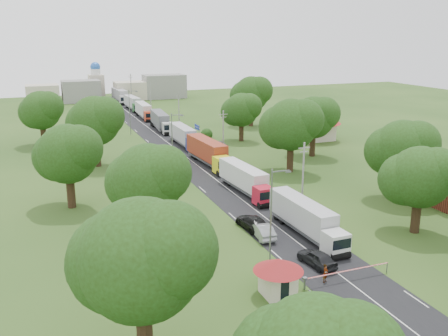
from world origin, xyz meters
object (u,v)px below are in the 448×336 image
info_sign (197,130)px  guard_booth (278,272)px  car_lane_front (317,258)px  pedestrian_near (325,273)px  truck_0 (306,218)px  car_lane_mid (262,231)px  boom_barrier (335,274)px

info_sign → guard_booth: bearing=-101.7°
car_lane_front → pedestrian_near: bearing=63.9°
truck_0 → car_lane_mid: truck_0 is taller
guard_booth → pedestrian_near: 5.32m
boom_barrier → guard_booth: guard_booth is taller
truck_0 → car_lane_mid: 5.16m
guard_booth → car_lane_front: bearing=30.9°
truck_0 → car_lane_front: 7.71m
info_sign → car_lane_front: bearing=-96.3°
info_sign → pedestrian_near: size_ratio=2.36×
info_sign → truck_0: (-3.35, -49.24, -0.97)m
car_lane_mid → pedestrian_near: size_ratio=2.78×
pedestrian_near → car_lane_front: bearing=38.9°
boom_barrier → car_lane_mid: size_ratio=1.91×
boom_barrier → truck_0: size_ratio=0.67×
boom_barrier → pedestrian_near: 0.86m
boom_barrier → car_lane_mid: bearing=97.8°
guard_booth → car_lane_front: (6.20, 3.71, -1.37)m
guard_booth → car_lane_mid: 12.79m
guard_booth → truck_0: bearing=49.9°
guard_booth → info_sign: bearing=78.3°
car_lane_mid → pedestrian_near: (0.94, -11.50, 0.07)m
boom_barrier → car_lane_mid: (-1.64, 12.00, -0.10)m
info_sign → car_lane_mid: 48.75m
boom_barrier → car_lane_front: (0.36, 3.70, -0.10)m
boom_barrier → car_lane_front: size_ratio=1.98×
boom_barrier → pedestrian_near: (-0.70, 0.50, -0.02)m
boom_barrier → truck_0: 11.29m
guard_booth → truck_0: truck_0 is taller
boom_barrier → car_lane_front: 3.72m
car_lane_front → pedestrian_near: 3.38m
guard_booth → truck_0: size_ratio=0.32×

